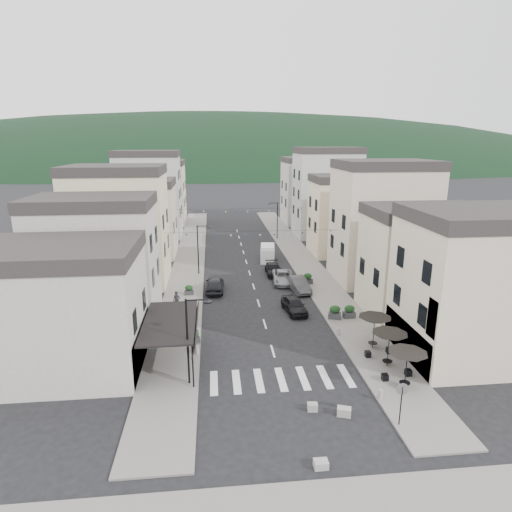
# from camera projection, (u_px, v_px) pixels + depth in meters

# --- Properties ---
(ground) EXTENTS (700.00, 700.00, 0.00)m
(ground) POSITION_uv_depth(u_px,v_px,m) (286.00, 396.00, 26.79)
(ground) COLOR black
(ground) RESTS_ON ground
(sidewalk_left) EXTENTS (4.00, 76.00, 0.12)m
(sidewalk_left) POSITION_uv_depth(u_px,v_px,m) (189.00, 261.00, 56.75)
(sidewalk_left) COLOR slate
(sidewalk_left) RESTS_ON ground
(sidewalk_right) EXTENTS (4.00, 76.00, 0.12)m
(sidewalk_right) POSITION_uv_depth(u_px,v_px,m) (300.00, 258.00, 58.24)
(sidewalk_right) COLOR slate
(sidewalk_right) RESTS_ON ground
(hill_backdrop) EXTENTS (640.00, 360.00, 70.00)m
(hill_backdrop) POSITION_uv_depth(u_px,v_px,m) (217.00, 162.00, 314.84)
(hill_backdrop) COLOR black
(hill_backdrop) RESTS_ON ground
(boutique_building) EXTENTS (12.00, 8.00, 8.00)m
(boutique_building) POSITION_uv_depth(u_px,v_px,m) (50.00, 316.00, 29.00)
(boutique_building) COLOR #ABA69D
(boutique_building) RESTS_ON ground
(bistro_building) EXTENTS (10.00, 8.00, 10.00)m
(bistro_building) POSITION_uv_depth(u_px,v_px,m) (477.00, 291.00, 30.76)
(bistro_building) COLOR beige
(bistro_building) RESTS_ON ground
(boutique_awning) EXTENTS (3.77, 7.50, 3.28)m
(boutique_awning) POSITION_uv_depth(u_px,v_px,m) (173.00, 323.00, 30.05)
(boutique_awning) COLOR black
(boutique_awning) RESTS_ON ground
(buildings_row_left) EXTENTS (10.20, 54.16, 14.00)m
(buildings_row_left) POSITION_uv_depth(u_px,v_px,m) (139.00, 210.00, 60.00)
(buildings_row_left) COLOR #ABA69D
(buildings_row_left) RESTS_ON ground
(buildings_row_right) EXTENTS (10.20, 54.16, 14.50)m
(buildings_row_right) POSITION_uv_depth(u_px,v_px,m) (343.00, 206.00, 61.71)
(buildings_row_right) COLOR beige
(buildings_row_right) RESTS_ON ground
(cafe_terrace) EXTENTS (2.50, 8.10, 2.53)m
(cafe_terrace) POSITION_uv_depth(u_px,v_px,m) (389.00, 337.00, 29.62)
(cafe_terrace) COLOR black
(cafe_terrace) RESTS_ON ground
(streetlamp_left_near) EXTENTS (1.70, 0.56, 6.00)m
(streetlamp_left_near) POSITION_uv_depth(u_px,v_px,m) (192.00, 333.00, 27.16)
(streetlamp_left_near) COLOR black
(streetlamp_left_near) RESTS_ON ground
(streetlamp_left_far) EXTENTS (1.70, 0.56, 6.00)m
(streetlamp_left_far) POSITION_uv_depth(u_px,v_px,m) (200.00, 244.00, 50.21)
(streetlamp_left_far) COLOR black
(streetlamp_left_far) RESTS_ON ground
(streetlamp_right_far) EXTENTS (1.70, 0.56, 6.00)m
(streetlamp_right_far) POSITION_uv_depth(u_px,v_px,m) (276.00, 217.00, 68.64)
(streetlamp_right_far) COLOR black
(streetlamp_right_far) RESTS_ON ground
(traffic_sign) EXTENTS (0.70, 0.07, 2.70)m
(traffic_sign) POSITION_uv_depth(u_px,v_px,m) (402.00, 396.00, 23.50)
(traffic_sign) COLOR black
(traffic_sign) RESTS_ON ground
(bollards) EXTENTS (11.66, 10.26, 0.60)m
(bollards) POSITION_uv_depth(u_px,v_px,m) (274.00, 349.00, 31.96)
(bollards) COLOR gray
(bollards) RESTS_ON ground
(bunting_near) EXTENTS (19.00, 0.28, 0.62)m
(bunting_near) POSITION_uv_depth(u_px,v_px,m) (253.00, 234.00, 46.43)
(bunting_near) COLOR black
(bunting_near) RESTS_ON ground
(bunting_far) EXTENTS (19.00, 0.28, 0.62)m
(bunting_far) POSITION_uv_depth(u_px,v_px,m) (242.00, 211.00, 61.80)
(bunting_far) COLOR black
(bunting_far) RESTS_ON ground
(parked_car_a) EXTENTS (2.21, 4.35, 1.42)m
(parked_car_a) POSITION_uv_depth(u_px,v_px,m) (294.00, 305.00, 39.77)
(parked_car_a) COLOR black
(parked_car_a) RESTS_ON ground
(parked_car_b) EXTENTS (2.19, 4.70, 1.49)m
(parked_car_b) POSITION_uv_depth(u_px,v_px,m) (298.00, 284.00, 45.42)
(parked_car_b) COLOR #38373A
(parked_car_b) RESTS_ON ground
(parked_car_c) EXTENTS (2.67, 5.08, 1.36)m
(parked_car_c) POSITION_uv_depth(u_px,v_px,m) (283.00, 277.00, 48.03)
(parked_car_c) COLOR gray
(parked_car_c) RESTS_ON ground
(parked_car_d) EXTENTS (1.83, 4.43, 1.28)m
(parked_car_d) POSITION_uv_depth(u_px,v_px,m) (274.00, 269.00, 51.01)
(parked_car_d) COLOR black
(parked_car_d) RESTS_ON ground
(parked_car_e) EXTENTS (2.10, 4.74, 1.59)m
(parked_car_e) POSITION_uv_depth(u_px,v_px,m) (215.00, 284.00, 45.27)
(parked_car_e) COLOR black
(parked_car_e) RESTS_ON ground
(delivery_van) EXTENTS (2.39, 4.75, 2.18)m
(delivery_van) POSITION_uv_depth(u_px,v_px,m) (268.00, 252.00, 56.99)
(delivery_van) COLOR white
(delivery_van) RESTS_ON ground
(pedestrian_a) EXTENTS (0.72, 0.51, 1.88)m
(pedestrian_a) POSITION_uv_depth(u_px,v_px,m) (177.00, 301.00, 39.78)
(pedestrian_a) COLOR black
(pedestrian_a) RESTS_ON sidewalk_left
(pedestrian_b) EXTENTS (0.87, 0.75, 1.55)m
(pedestrian_b) POSITION_uv_depth(u_px,v_px,m) (191.00, 315.00, 36.96)
(pedestrian_b) COLOR #241F29
(pedestrian_b) RESTS_ON sidewalk_left
(concrete_block_a) EXTENTS (0.92, 0.73, 0.50)m
(concrete_block_a) POSITION_uv_depth(u_px,v_px,m) (344.00, 412.00, 24.87)
(concrete_block_a) COLOR gray
(concrete_block_a) RESTS_ON ground
(concrete_block_b) EXTENTS (0.65, 0.52, 0.45)m
(concrete_block_b) POSITION_uv_depth(u_px,v_px,m) (312.00, 407.00, 25.35)
(concrete_block_b) COLOR gray
(concrete_block_b) RESTS_ON ground
(concrete_block_c) EXTENTS (0.70, 0.50, 0.40)m
(concrete_block_c) POSITION_uv_depth(u_px,v_px,m) (321.00, 464.00, 20.90)
(concrete_block_c) COLOR #9A9793
(concrete_block_c) RESTS_ON ground
(planter_la) EXTENTS (1.01, 0.69, 1.03)m
(planter_la) POSITION_uv_depth(u_px,v_px,m) (194.00, 337.00, 33.49)
(planter_la) COLOR #2F2F32
(planter_la) RESTS_ON sidewalk_left
(planter_lb) EXTENTS (0.97, 0.61, 1.02)m
(planter_lb) POSITION_uv_depth(u_px,v_px,m) (189.00, 290.00, 44.06)
(planter_lb) COLOR #2D2C2F
(planter_lb) RESTS_ON sidewalk_left
(planter_ra) EXTENTS (1.25, 0.95, 1.24)m
(planter_ra) POSITION_uv_depth(u_px,v_px,m) (335.00, 312.00, 38.05)
(planter_ra) COLOR #323235
(planter_ra) RESTS_ON sidewalk_right
(planter_rb) EXTENTS (1.09, 0.65, 1.19)m
(planter_rb) POSITION_uv_depth(u_px,v_px,m) (349.00, 312.00, 38.28)
(planter_rb) COLOR #2E2F31
(planter_rb) RESTS_ON sidewalk_right
(planter_rc) EXTENTS (1.25, 0.98, 1.23)m
(planter_rc) POSITION_uv_depth(u_px,v_px,m) (308.00, 279.00, 47.30)
(planter_rc) COLOR #2D2D2F
(planter_rc) RESTS_ON sidewalk_right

